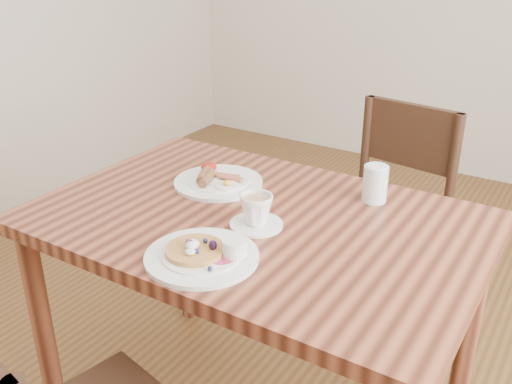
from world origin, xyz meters
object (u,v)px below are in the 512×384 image
at_px(chair_far, 386,212).
at_px(water_glass, 375,184).
at_px(teacup_saucer, 256,212).
at_px(breakfast_plate, 217,181).
at_px(dining_table, 256,247).
at_px(pancake_plate, 204,254).

xyz_separation_m(chair_far, water_glass, (0.11, -0.46, 0.31)).
bearing_deg(teacup_saucer, breakfast_plate, 145.88).
height_order(dining_table, teacup_saucer, teacup_saucer).
xyz_separation_m(teacup_saucer, water_glass, (0.20, 0.31, 0.01)).
distance_m(pancake_plate, breakfast_plate, 0.44).
bearing_deg(breakfast_plate, dining_table, -28.60).
bearing_deg(pancake_plate, water_glass, 67.28).
bearing_deg(chair_far, breakfast_plate, 68.86).
bearing_deg(chair_far, dining_table, 88.40).
bearing_deg(dining_table, breakfast_plate, 151.40).
xyz_separation_m(breakfast_plate, teacup_saucer, (0.25, -0.17, 0.03)).
relative_size(chair_far, breakfast_plate, 3.26).
height_order(chair_far, breakfast_plate, chair_far).
relative_size(dining_table, water_glass, 11.33).
bearing_deg(water_glass, breakfast_plate, -162.33).
relative_size(pancake_plate, breakfast_plate, 1.00).
bearing_deg(water_glass, pancake_plate, -112.72).
bearing_deg(water_glass, teacup_saucer, -123.06).
bearing_deg(dining_table, teacup_saucer, -57.05).
bearing_deg(pancake_plate, chair_far, 83.61).
xyz_separation_m(chair_far, breakfast_plate, (-0.34, -0.60, 0.27)).
distance_m(chair_far, water_glass, 0.56).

